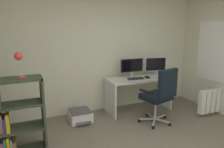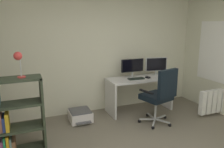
# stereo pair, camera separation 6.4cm
# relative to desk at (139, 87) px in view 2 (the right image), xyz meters

# --- Properties ---
(wall_back) EXTENTS (4.78, 0.10, 2.55)m
(wall_back) POSITION_rel_desk_xyz_m (-0.90, 0.44, 0.74)
(wall_back) COLOR beige
(wall_back) RESTS_ON ground
(desk) EXTENTS (1.38, 0.59, 0.73)m
(desk) POSITION_rel_desk_xyz_m (0.00, 0.00, 0.00)
(desk) COLOR silver
(desk) RESTS_ON ground
(monitor_main) EXTENTS (0.50, 0.18, 0.40)m
(monitor_main) POSITION_rel_desk_xyz_m (-0.13, 0.09, 0.44)
(monitor_main) COLOR #B2B5B7
(monitor_main) RESTS_ON desk
(monitor_secondary) EXTENTS (0.48, 0.18, 0.40)m
(monitor_secondary) POSITION_rel_desk_xyz_m (0.46, 0.09, 0.43)
(monitor_secondary) COLOR #B2B5B7
(monitor_secondary) RESTS_ON desk
(keyboard) EXTENTS (0.35, 0.15, 0.02)m
(keyboard) POSITION_rel_desk_xyz_m (-0.12, -0.07, 0.21)
(keyboard) COLOR black
(keyboard) RESTS_ON desk
(computer_mouse) EXTENTS (0.08, 0.11, 0.03)m
(computer_mouse) POSITION_rel_desk_xyz_m (0.15, -0.09, 0.22)
(computer_mouse) COLOR black
(computer_mouse) RESTS_ON desk
(office_chair) EXTENTS (0.64, 0.67, 1.09)m
(office_chair) POSITION_rel_desk_xyz_m (0.01, -0.76, 0.08)
(office_chair) COLOR #B7BABC
(office_chair) RESTS_ON ground
(bookshelf) EXTENTS (0.82, 0.33, 1.13)m
(bookshelf) POSITION_rel_desk_xyz_m (-2.56, -0.74, -0.03)
(bookshelf) COLOR #323D2D
(bookshelf) RESTS_ON ground
(desk_lamp) EXTENTS (0.13, 0.12, 0.36)m
(desk_lamp) POSITION_rel_desk_xyz_m (-2.33, -0.74, 0.86)
(desk_lamp) COLOR #D13938
(desk_lamp) RESTS_ON bookshelf
(printer) EXTENTS (0.42, 0.51, 0.22)m
(printer) POSITION_rel_desk_xyz_m (-1.32, -0.02, -0.43)
(printer) COLOR white
(printer) RESTS_ON ground
(radiator) EXTENTS (0.91, 0.10, 0.49)m
(radiator) POSITION_rel_desk_xyz_m (1.39, -0.82, -0.23)
(radiator) COLOR white
(radiator) RESTS_ON ground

